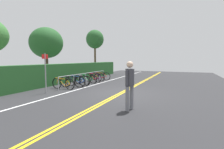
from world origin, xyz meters
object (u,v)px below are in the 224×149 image
(bicycle_2, at_px, (77,81))
(bicycle_6, at_px, (96,77))
(bicycle_5, at_px, (93,77))
(tree_far_right, at_px, (95,40))
(bicycle_3, at_px, (82,80))
(tree_mid, at_px, (46,43))
(bicycle_4, at_px, (88,79))
(pedestrian, at_px, (130,82))
(bicycle_1, at_px, (73,82))
(bicycle_7, at_px, (101,76))
(sign_post_near, at_px, (45,69))
(bike_rack, at_px, (86,76))
(bicycle_0, at_px, (63,83))

(bicycle_2, height_order, bicycle_6, bicycle_2)
(bicycle_5, xyz_separation_m, tree_far_right, (5.42, 2.76, 3.69))
(bicycle_3, relative_size, tree_mid, 0.36)
(bicycle_2, bearing_deg, bicycle_4, 2.98)
(bicycle_6, bearing_deg, pedestrian, -143.46)
(bicycle_3, bearing_deg, pedestrian, -133.18)
(bicycle_1, xyz_separation_m, bicycle_7, (4.29, 0.11, -0.02))
(bicycle_4, bearing_deg, tree_far_right, 23.77)
(sign_post_near, bearing_deg, tree_mid, 42.77)
(bike_rack, distance_m, bicycle_5, 1.17)
(bicycle_5, distance_m, bicycle_7, 1.42)
(bicycle_7, height_order, sign_post_near, sign_post_near)
(bicycle_2, relative_size, bicycle_4, 1.09)
(pedestrian, distance_m, sign_post_near, 5.19)
(bike_rack, bearing_deg, bicycle_7, 0.82)
(bicycle_4, xyz_separation_m, bicycle_5, (0.78, -0.03, 0.04))
(bicycle_1, height_order, bicycle_5, bicycle_1)
(bicycle_4, xyz_separation_m, bicycle_6, (1.43, 0.09, -0.00))
(bicycle_1, distance_m, sign_post_near, 2.40)
(bicycle_5, height_order, bicycle_7, bicycle_5)
(bike_rack, height_order, bicycle_2, bike_rack)
(bicycle_2, distance_m, pedestrian, 6.39)
(bicycle_1, relative_size, tree_far_right, 0.34)
(bike_rack, height_order, tree_mid, tree_mid)
(bike_rack, bearing_deg, tree_mid, 85.82)
(bicycle_0, xyz_separation_m, bicycle_3, (2.08, -0.05, 0.00))
(pedestrian, xyz_separation_m, tree_mid, (5.42, 8.97, 2.16))
(bicycle_6, height_order, tree_far_right, tree_far_right)
(bicycle_5, height_order, pedestrian, pedestrian)
(bicycle_3, relative_size, bicycle_5, 0.94)
(bicycle_1, bearing_deg, bicycle_2, 3.76)
(bicycle_5, bearing_deg, bicycle_3, 179.80)
(bicycle_3, distance_m, bicycle_5, 1.56)
(bicycle_7, height_order, tree_mid, tree_mid)
(bicycle_0, height_order, bicycle_2, bicycle_2)
(pedestrian, relative_size, tree_far_right, 0.34)
(bicycle_3, xyz_separation_m, tree_far_right, (6.97, 2.75, 3.71))
(bike_rack, xyz_separation_m, bicycle_7, (2.56, 0.04, -0.27))
(bicycle_6, bearing_deg, bicycle_0, -179.18)
(pedestrian, height_order, tree_mid, tree_mid)
(bicycle_5, bearing_deg, bicycle_6, 10.20)
(bicycle_7, height_order, pedestrian, pedestrian)
(bicycle_7, bearing_deg, sign_post_near, 179.88)
(bicycle_7, bearing_deg, bicycle_1, -178.51)
(bike_rack, bearing_deg, bicycle_6, 4.22)
(bicycle_2, distance_m, bicycle_5, 2.29)
(bicycle_5, xyz_separation_m, pedestrian, (-6.27, -5.01, 0.66))
(bicycle_2, bearing_deg, bike_rack, 1.80)
(bicycle_6, height_order, bicycle_7, bicycle_7)
(bicycle_0, relative_size, bicycle_1, 0.99)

